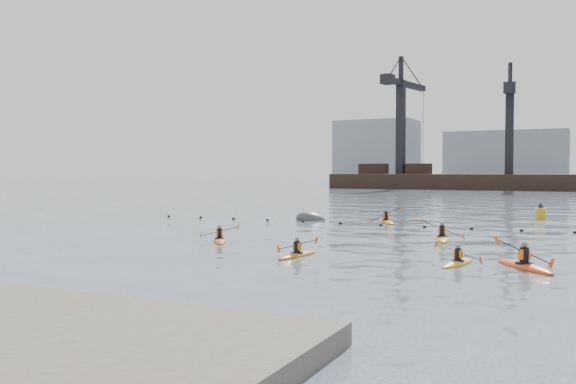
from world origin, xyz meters
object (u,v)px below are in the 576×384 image
at_px(kayaker_3, 442,238).
at_px(mooring_buoy, 311,220).
at_px(kayaker_1, 458,262).
at_px(kayaker_2, 220,240).
at_px(kayaker_0, 297,254).
at_px(kayaker_5, 386,221).
at_px(nav_buoy, 540,213).
at_px(kayaker_4, 524,265).

relative_size(kayaker_3, mooring_buoy, 1.48).
bearing_deg(kayaker_1, kayaker_3, 116.90).
relative_size(kayaker_2, mooring_buoy, 1.21).
distance_m(kayaker_0, kayaker_2, 6.94).
bearing_deg(kayaker_3, mooring_buoy, 127.98).
height_order(kayaker_5, mooring_buoy, kayaker_5).
bearing_deg(kayaker_5, nav_buoy, 9.99).
height_order(kayaker_2, nav_buoy, nav_buoy).
xyz_separation_m(kayaker_2, kayaker_3, (10.48, 6.00, 0.01)).
bearing_deg(kayaker_4, kayaker_0, -30.83).
bearing_deg(mooring_buoy, kayaker_0, -68.05).
bearing_deg(kayaker_1, kayaker_4, 15.38).
xyz_separation_m(kayaker_3, mooring_buoy, (-11.70, 8.90, -0.11)).
bearing_deg(kayaker_4, mooring_buoy, -82.65).
height_order(kayaker_2, mooring_buoy, kayaker_2).
distance_m(kayaker_2, kayaker_4, 15.56).
bearing_deg(kayaker_3, kayaker_2, -164.96).
relative_size(kayaker_1, kayaker_5, 0.88).
distance_m(kayaker_1, mooring_buoy, 22.46).
bearing_deg(mooring_buoy, kayaker_3, -37.24).
relative_size(kayaker_2, kayaker_5, 0.87).
relative_size(kayaker_0, kayaker_4, 0.91).
relative_size(kayaker_0, kayaker_5, 0.91).
bearing_deg(kayaker_5, kayaker_3, -88.81).
xyz_separation_m(kayaker_5, nav_buoy, (9.83, 8.76, 0.33)).
distance_m(kayaker_1, kayaker_4, 2.48).
bearing_deg(kayaker_4, kayaker_5, -94.84).
distance_m(kayaker_3, kayaker_4, 9.71).
distance_m(kayaker_2, kayaker_3, 12.08).
xyz_separation_m(kayaker_0, mooring_buoy, (-7.34, 18.20, -0.09)).
relative_size(mooring_buoy, nav_buoy, 1.68).
bearing_deg(kayaker_2, mooring_buoy, 60.41).
distance_m(kayaker_5, nav_buoy, 13.17).
distance_m(kayaker_4, kayaker_5, 20.65).
distance_m(kayaker_0, mooring_buoy, 19.62).
xyz_separation_m(kayaker_3, kayaker_5, (-5.94, 9.19, 0.00)).
bearing_deg(kayaker_1, mooring_buoy, 140.08).
relative_size(kayaker_1, kayaker_2, 1.02).
xyz_separation_m(kayaker_1, kayaker_4, (2.47, 0.18, 0.02)).
distance_m(kayaker_2, nav_buoy, 27.93).
height_order(kayaker_4, kayaker_5, kayaker_4).
height_order(mooring_buoy, nav_buoy, nav_buoy).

